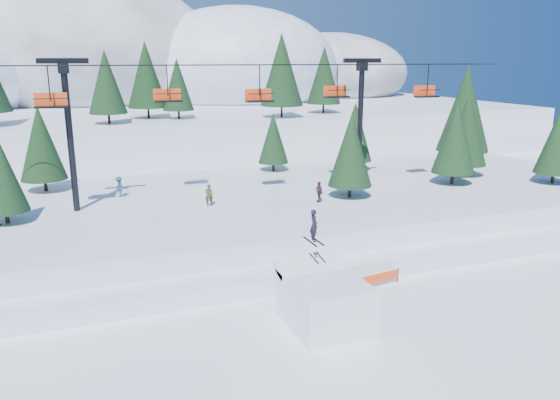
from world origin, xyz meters
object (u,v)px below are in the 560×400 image
object	(u,v)px
banner_near	(379,278)
banner_far	(432,257)
chairlift	(223,107)
jump_kicker	(323,299)

from	to	relation	value
banner_near	banner_far	world-z (taller)	same
chairlift	banner_near	distance (m)	17.30
banner_near	banner_far	xyz separation A→B (m)	(4.91, 1.81, 0.00)
jump_kicker	banner_near	xyz separation A→B (m)	(4.92, 2.93, -0.76)
jump_kicker	banner_far	world-z (taller)	jump_kicker
jump_kicker	banner_far	xyz separation A→B (m)	(9.83, 4.74, -0.76)
banner_near	jump_kicker	bearing A→B (deg)	-149.20
jump_kicker	banner_near	size ratio (longest dim) A/B	1.94
jump_kicker	chairlift	size ratio (longest dim) A/B	0.12
jump_kicker	banner_far	size ratio (longest dim) A/B	1.92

